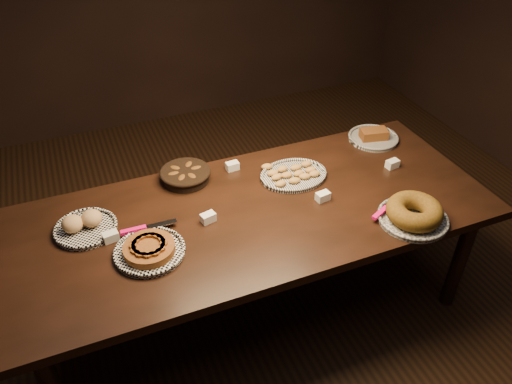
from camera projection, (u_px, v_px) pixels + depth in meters
name	position (u px, v px, depth m)	size (l,w,h in m)	color
ground	(256.00, 308.00, 2.95)	(5.00, 5.00, 0.00)	black
buffet_table	(256.00, 221.00, 2.54)	(2.40, 1.00, 0.75)	black
apple_tart_plate	(149.00, 250.00, 2.23)	(0.33, 0.33, 0.06)	white
madeleine_platter	(293.00, 175.00, 2.71)	(0.37, 0.30, 0.04)	black
bundt_cake_plate	(414.00, 213.00, 2.40)	(0.36, 0.35, 0.11)	black
croissant_basket	(185.00, 174.00, 2.67)	(0.32, 0.32, 0.07)	black
bread_roll_plate	(84.00, 225.00, 2.35)	(0.30, 0.30, 0.09)	white
loaf_plate	(373.00, 137.00, 3.02)	(0.30, 0.30, 0.07)	black
tent_cards	(259.00, 194.00, 2.56)	(1.63, 0.49, 0.04)	white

